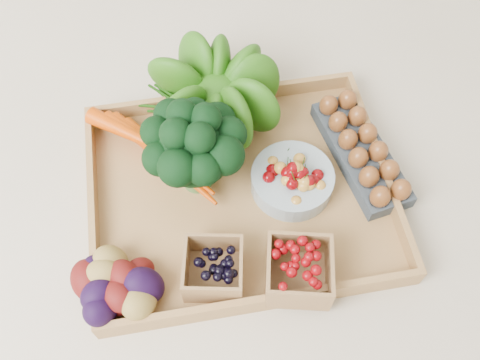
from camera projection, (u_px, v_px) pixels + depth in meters
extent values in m
plane|color=beige|center=(240.00, 196.00, 1.01)|extent=(4.00, 4.00, 0.00)
cube|color=#AC7E48|center=(240.00, 194.00, 1.01)|extent=(0.55, 0.45, 0.01)
sphere|color=#1F550D|center=(216.00, 87.00, 1.02)|extent=(0.17, 0.17, 0.17)
cylinder|color=#8C9EA5|center=(292.00, 181.00, 0.99)|extent=(0.15, 0.15, 0.04)
cube|color=#323940|center=(360.00, 153.00, 1.03)|extent=(0.14, 0.27, 0.03)
cube|color=black|center=(213.00, 268.00, 0.89)|extent=(0.11, 0.11, 0.07)
cube|color=#6B0408|center=(299.00, 271.00, 0.88)|extent=(0.13, 0.13, 0.07)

